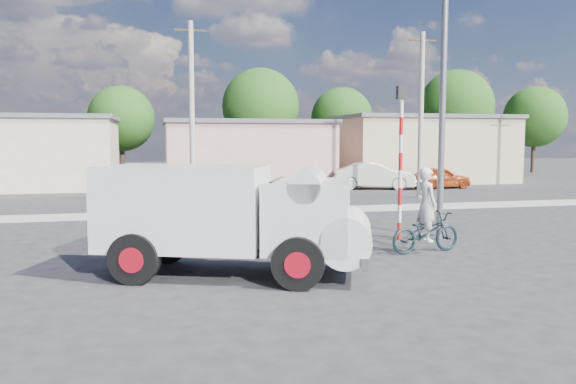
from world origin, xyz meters
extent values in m
plane|color=#262628|center=(0.00, 0.00, 0.00)|extent=(120.00, 120.00, 0.00)
cube|color=#99968E|center=(0.00, 8.00, 0.08)|extent=(40.00, 0.80, 0.16)
cylinder|color=black|center=(-4.01, -1.91, 0.52)|extent=(1.07, 0.64, 1.03)
cylinder|color=red|center=(-4.01, -1.91, 0.52)|extent=(0.59, 0.49, 0.51)
cylinder|color=black|center=(-3.32, -0.07, 0.52)|extent=(1.07, 0.64, 1.03)
cylinder|color=red|center=(-3.32, -0.07, 0.52)|extent=(0.59, 0.49, 0.51)
cylinder|color=black|center=(-0.94, -3.05, 0.52)|extent=(1.07, 0.64, 1.03)
cylinder|color=red|center=(-0.94, -3.05, 0.52)|extent=(0.59, 0.49, 0.51)
cylinder|color=black|center=(-0.25, -1.21, 0.52)|extent=(1.07, 0.64, 1.03)
cylinder|color=red|center=(-0.25, -1.21, 0.52)|extent=(0.59, 0.49, 0.51)
cube|color=black|center=(-2.18, -1.54, 0.59)|extent=(4.46, 2.65, 0.17)
cube|color=silver|center=(-2.97, -1.25, 1.45)|extent=(3.88, 3.11, 1.73)
cube|color=silver|center=(-0.51, -2.16, 1.31)|extent=(2.25, 2.39, 1.45)
cylinder|color=silver|center=(0.24, -2.44, 0.89)|extent=(1.64, 2.16, 1.03)
cylinder|color=silver|center=(-0.51, -2.16, 1.97)|extent=(1.28, 2.03, 0.66)
cube|color=silver|center=(0.59, -2.57, 0.52)|extent=(0.83, 1.93, 0.26)
cube|color=black|center=(-1.12, -1.94, 1.73)|extent=(0.63, 1.52, 0.66)
imported|color=black|center=(3.08, -0.34, 0.52)|extent=(2.07, 1.02, 1.04)
imported|color=silver|center=(3.08, -0.34, 0.94)|extent=(0.56, 0.75, 1.87)
imported|color=silver|center=(8.64, 17.08, 0.77)|extent=(4.94, 2.88, 1.54)
imported|color=#A13913|center=(12.49, 16.57, 0.64)|extent=(3.90, 1.92, 1.28)
cylinder|color=red|center=(3.20, 1.50, 0.25)|extent=(0.11, 0.11, 0.50)
cylinder|color=white|center=(3.20, 1.50, 0.75)|extent=(0.11, 0.11, 0.50)
cylinder|color=red|center=(3.20, 1.50, 1.25)|extent=(0.11, 0.11, 0.50)
cylinder|color=white|center=(3.20, 1.50, 1.75)|extent=(0.11, 0.11, 0.50)
cylinder|color=red|center=(3.20, 1.50, 2.25)|extent=(0.11, 0.11, 0.50)
cylinder|color=white|center=(3.20, 1.50, 2.75)|extent=(0.11, 0.11, 0.50)
cylinder|color=red|center=(3.20, 1.50, 3.25)|extent=(0.11, 0.11, 0.50)
cylinder|color=white|center=(3.20, 1.50, 3.75)|extent=(0.11, 0.11, 0.50)
cube|color=black|center=(3.20, 1.50, 4.18)|extent=(0.28, 0.18, 0.36)
cylinder|color=slate|center=(4.30, 1.20, 4.50)|extent=(0.18, 0.18, 9.00)
cube|color=#BDB08F|center=(-12.00, 22.00, 2.00)|extent=(12.00, 7.00, 4.00)
cube|color=#59595B|center=(-12.00, 22.00, 4.12)|extent=(12.30, 7.30, 0.24)
cube|color=tan|center=(2.00, 22.00, 1.90)|extent=(10.00, 7.00, 3.80)
cube|color=#59595B|center=(2.00, 22.00, 3.92)|extent=(10.30, 7.30, 0.24)
cube|color=tan|center=(14.00, 22.00, 2.10)|extent=(11.00, 7.00, 4.20)
cube|color=#59595B|center=(14.00, 22.00, 4.32)|extent=(11.30, 7.30, 0.24)
cylinder|color=#38281E|center=(-6.00, 29.00, 1.74)|extent=(0.36, 0.36, 3.47)
sphere|color=#30601C|center=(-6.00, 29.00, 4.34)|extent=(4.71, 4.71, 4.71)
cylinder|color=#38281E|center=(4.00, 28.00, 2.10)|extent=(0.36, 0.36, 4.20)
sphere|color=#30601C|center=(4.00, 28.00, 5.25)|extent=(5.70, 5.70, 5.70)
cylinder|color=#38281E|center=(11.00, 30.00, 1.82)|extent=(0.36, 0.36, 3.64)
sphere|color=#30601C|center=(11.00, 30.00, 4.55)|extent=(4.94, 4.94, 4.94)
cylinder|color=#38281E|center=(20.00, 28.00, 2.18)|extent=(0.36, 0.36, 4.37)
sphere|color=#30601C|center=(20.00, 28.00, 5.46)|extent=(5.93, 5.93, 5.93)
cylinder|color=#38281E|center=(28.00, 29.00, 1.90)|extent=(0.36, 0.36, 3.81)
sphere|color=#30601C|center=(28.00, 29.00, 4.76)|extent=(5.17, 5.17, 5.17)
cylinder|color=#99968E|center=(-2.00, 12.00, 4.00)|extent=(0.24, 0.24, 8.00)
cube|color=#38281E|center=(-2.00, 12.00, 7.60)|extent=(1.40, 0.08, 0.08)
cylinder|color=#99968E|center=(9.00, 12.00, 4.00)|extent=(0.24, 0.24, 8.00)
cube|color=#38281E|center=(9.00, 12.00, 7.60)|extent=(1.40, 0.08, 0.08)
camera|label=1|loc=(-3.52, -13.27, 2.89)|focal=35.00mm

